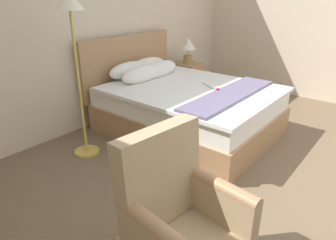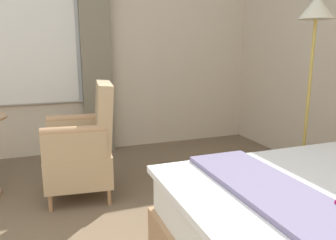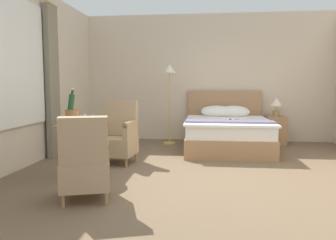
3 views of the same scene
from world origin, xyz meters
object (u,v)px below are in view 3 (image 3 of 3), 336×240
(floor_lamp_brass, at_px, (170,81))
(side_table_round, at_px, (80,147))
(armchair_by_window, at_px, (117,136))
(bedside_lamp, at_px, (276,104))
(nightstand, at_px, (275,130))
(champagne_bucket, at_px, (72,115))
(wine_glass_near_edge, at_px, (85,116))
(bed, at_px, (227,132))
(wine_glass_near_bucket, at_px, (93,117))
(armchair_facing_bed, at_px, (85,163))

(floor_lamp_brass, distance_m, side_table_round, 3.10)
(armchair_by_window, bearing_deg, bedside_lamp, 35.35)
(floor_lamp_brass, bearing_deg, nightstand, 6.40)
(champagne_bucket, relative_size, wine_glass_near_edge, 3.33)
(nightstand, bearing_deg, wine_glass_near_edge, -138.20)
(armchair_by_window, bearing_deg, bed, 36.49)
(bedside_lamp, relative_size, wine_glass_near_bucket, 2.64)
(wine_glass_near_bucket, distance_m, armchair_facing_bed, 0.96)
(champagne_bucket, xyz_separation_m, wine_glass_near_bucket, (0.28, 0.02, -0.03))
(side_table_round, bearing_deg, armchair_by_window, 74.01)
(nightstand, relative_size, armchair_by_window, 0.59)
(side_table_round, relative_size, champagne_bucket, 1.46)
(champagne_bucket, height_order, armchair_by_window, champagne_bucket)
(bedside_lamp, bearing_deg, wine_glass_near_edge, -138.20)
(armchair_facing_bed, bearing_deg, bedside_lamp, 54.09)
(champagne_bucket, height_order, wine_glass_near_edge, champagne_bucket)
(wine_glass_near_bucket, relative_size, armchair_facing_bed, 0.16)
(side_table_round, bearing_deg, wine_glass_near_edge, 83.34)
(wine_glass_near_edge, bearing_deg, armchair_by_window, 71.99)
(nightstand, bearing_deg, champagne_bucket, -136.90)
(floor_lamp_brass, height_order, champagne_bucket, floor_lamp_brass)
(bedside_lamp, distance_m, floor_lamp_brass, 2.37)
(champagne_bucket, distance_m, wine_glass_near_edge, 0.24)
(bed, xyz_separation_m, armchair_by_window, (-1.87, -1.39, 0.09))
(champagne_bucket, bearing_deg, nightstand, 43.10)
(nightstand, bearing_deg, side_table_round, -136.70)
(bed, distance_m, armchair_by_window, 2.33)
(side_table_round, distance_m, champagne_bucket, 0.45)
(wine_glass_near_edge, bearing_deg, champagne_bucket, -112.65)
(champagne_bucket, xyz_separation_m, wine_glass_near_edge, (0.09, 0.22, -0.04))
(nightstand, bearing_deg, bedside_lamp, 180.00)
(bedside_lamp, bearing_deg, champagne_bucket, -136.90)
(wine_glass_near_edge, bearing_deg, nightstand, 41.80)
(champagne_bucket, bearing_deg, armchair_facing_bed, -59.85)
(bedside_lamp, xyz_separation_m, champagne_bucket, (-3.31, -3.10, -0.00))
(nightstand, height_order, floor_lamp_brass, floor_lamp_brass)
(side_table_round, height_order, armchair_facing_bed, armchair_facing_bed)
(bed, relative_size, wine_glass_near_bucket, 13.86)
(bed, xyz_separation_m, armchair_facing_bed, (-1.74, -3.20, 0.07))
(side_table_round, xyz_separation_m, armchair_by_window, (0.27, 0.95, 0.01))
(wine_glass_near_bucket, relative_size, armchair_by_window, 0.15)
(wine_glass_near_edge, height_order, armchair_by_window, armchair_by_window)
(bedside_lamp, xyz_separation_m, armchair_by_window, (-2.97, -2.11, -0.44))
(floor_lamp_brass, distance_m, wine_glass_near_bucket, 2.97)
(nightstand, bearing_deg, floor_lamp_brass, -173.60)
(bed, xyz_separation_m, side_table_round, (-2.14, -2.33, 0.08))
(bed, xyz_separation_m, wine_glass_near_edge, (-2.12, -2.16, 0.49))
(bed, bearing_deg, wine_glass_near_edge, -134.55)
(bed, xyz_separation_m, bedside_lamp, (1.10, 0.72, 0.53))
(bedside_lamp, xyz_separation_m, wine_glass_near_bucket, (-3.03, -3.08, -0.04))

